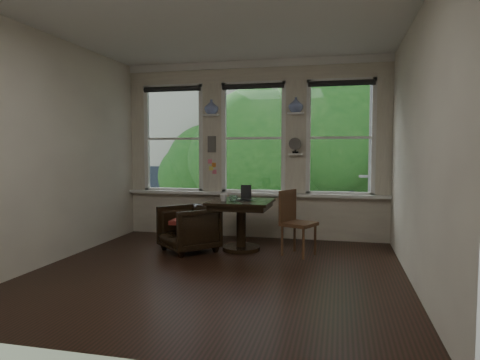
% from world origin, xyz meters
% --- Properties ---
extents(ground, '(4.50, 4.50, 0.00)m').
position_xyz_m(ground, '(0.00, 0.00, 0.00)').
color(ground, black).
rests_on(ground, ground).
extents(ceiling, '(4.50, 4.50, 0.00)m').
position_xyz_m(ceiling, '(0.00, 0.00, 3.00)').
color(ceiling, silver).
rests_on(ceiling, ground).
extents(wall_back, '(4.50, 0.00, 4.50)m').
position_xyz_m(wall_back, '(0.00, 2.25, 1.50)').
color(wall_back, beige).
rests_on(wall_back, ground).
extents(wall_front, '(4.50, 0.00, 4.50)m').
position_xyz_m(wall_front, '(0.00, -2.25, 1.50)').
color(wall_front, beige).
rests_on(wall_front, ground).
extents(wall_left, '(0.00, 4.50, 4.50)m').
position_xyz_m(wall_left, '(-2.25, 0.00, 1.50)').
color(wall_left, beige).
rests_on(wall_left, ground).
extents(wall_right, '(0.00, 4.50, 4.50)m').
position_xyz_m(wall_right, '(2.25, 0.00, 1.50)').
color(wall_right, beige).
rests_on(wall_right, ground).
extents(window_left, '(1.10, 0.12, 1.90)m').
position_xyz_m(window_left, '(-1.45, 2.25, 1.70)').
color(window_left, white).
rests_on(window_left, ground).
extents(window_center, '(1.10, 0.12, 1.90)m').
position_xyz_m(window_center, '(0.00, 2.25, 1.70)').
color(window_center, white).
rests_on(window_center, ground).
extents(window_right, '(1.10, 0.12, 1.90)m').
position_xyz_m(window_right, '(1.45, 2.25, 1.70)').
color(window_right, white).
rests_on(window_right, ground).
extents(shelf_left, '(0.26, 0.16, 0.03)m').
position_xyz_m(shelf_left, '(-0.72, 2.15, 2.10)').
color(shelf_left, white).
rests_on(shelf_left, ground).
extents(shelf_right, '(0.26, 0.16, 0.03)m').
position_xyz_m(shelf_right, '(0.72, 2.15, 2.10)').
color(shelf_right, white).
rests_on(shelf_right, ground).
extents(intercom, '(0.14, 0.06, 0.28)m').
position_xyz_m(intercom, '(-0.72, 2.18, 1.60)').
color(intercom, '#59544F').
rests_on(intercom, ground).
extents(sticky_notes, '(0.16, 0.01, 0.24)m').
position_xyz_m(sticky_notes, '(-0.72, 2.19, 1.25)').
color(sticky_notes, pink).
rests_on(sticky_notes, ground).
extents(desk_fan, '(0.20, 0.20, 0.24)m').
position_xyz_m(desk_fan, '(0.72, 2.13, 1.53)').
color(desk_fan, '#59544F').
rests_on(desk_fan, ground).
extents(vase_left, '(0.24, 0.24, 0.25)m').
position_xyz_m(vase_left, '(-0.72, 2.15, 2.24)').
color(vase_left, silver).
rests_on(vase_left, shelf_left).
extents(vase_right, '(0.24, 0.24, 0.25)m').
position_xyz_m(vase_right, '(0.72, 2.15, 2.24)').
color(vase_right, silver).
rests_on(vase_right, shelf_right).
extents(table, '(0.90, 0.90, 0.75)m').
position_xyz_m(table, '(0.02, 1.19, 0.38)').
color(table, black).
rests_on(table, ground).
extents(armchair_left, '(1.04, 1.04, 0.68)m').
position_xyz_m(armchair_left, '(-0.72, 0.95, 0.34)').
color(armchair_left, black).
rests_on(armchair_left, ground).
extents(cushion_red, '(0.45, 0.45, 0.06)m').
position_xyz_m(cushion_red, '(-0.72, 0.95, 0.45)').
color(cushion_red, maroon).
rests_on(cushion_red, armchair_left).
extents(side_chair_right, '(0.56, 0.56, 0.92)m').
position_xyz_m(side_chair_right, '(0.89, 1.08, 0.46)').
color(side_chair_right, '#4C311B').
rests_on(side_chair_right, ground).
extents(laptop, '(0.30, 0.20, 0.02)m').
position_xyz_m(laptop, '(0.11, 1.09, 0.76)').
color(laptop, black).
rests_on(laptop, table).
extents(mug, '(0.11, 0.11, 0.10)m').
position_xyz_m(mug, '(-0.20, 1.04, 0.80)').
color(mug, white).
rests_on(mug, table).
extents(drinking_glass, '(0.12, 0.12, 0.10)m').
position_xyz_m(drinking_glass, '(-0.04, 0.97, 0.80)').
color(drinking_glass, white).
rests_on(drinking_glass, table).
extents(tablet, '(0.17, 0.11, 0.22)m').
position_xyz_m(tablet, '(0.06, 1.35, 0.86)').
color(tablet, black).
rests_on(tablet, table).
extents(papers, '(0.27, 0.34, 0.00)m').
position_xyz_m(papers, '(-0.02, 1.27, 0.75)').
color(papers, silver).
rests_on(papers, table).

